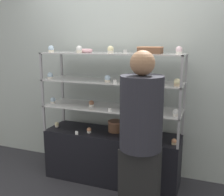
{
  "coord_description": "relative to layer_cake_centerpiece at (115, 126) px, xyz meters",
  "views": [
    {
      "loc": [
        1.02,
        -2.71,
        1.64
      ],
      "look_at": [
        0.0,
        0.0,
        1.01
      ],
      "focal_mm": 42.0,
      "sensor_mm": 36.0,
      "label": 1
    }
  ],
  "objects": [
    {
      "name": "ground_plane",
      "position": [
        -0.02,
        -0.05,
        -0.66
      ],
      "size": [
        20.0,
        20.0,
        0.0
      ],
      "primitive_type": "plane",
      "color": "#2D2D33"
    },
    {
      "name": "back_wall",
      "position": [
        -0.02,
        0.32,
        0.64
      ],
      "size": [
        8.0,
        0.05,
        2.6
      ],
      "color": "#A8B2AD",
      "rests_on": "ground_plane"
    },
    {
      "name": "display_base",
      "position": [
        -0.02,
        -0.05,
        -0.36
      ],
      "size": [
        1.57,
        0.46,
        0.6
      ],
      "color": "black",
      "rests_on": "ground_plane"
    },
    {
      "name": "display_riser_lower",
      "position": [
        -0.02,
        -0.05,
        0.22
      ],
      "size": [
        1.57,
        0.46,
        0.31
      ],
      "color": "#99999E",
      "rests_on": "display_base"
    },
    {
      "name": "display_riser_middle",
      "position": [
        -0.02,
        -0.05,
        0.53
      ],
      "size": [
        1.57,
        0.46,
        0.31
      ],
      "color": "#99999E",
      "rests_on": "display_riser_lower"
    },
    {
      "name": "display_riser_upper",
      "position": [
        -0.02,
        -0.05,
        0.84
      ],
      "size": [
        1.57,
        0.46,
        0.31
      ],
      "color": "#99999E",
      "rests_on": "display_riser_middle"
    },
    {
      "name": "layer_cake_centerpiece",
      "position": [
        0.0,
        0.0,
        0.0
      ],
      "size": [
        0.17,
        0.17,
        0.13
      ],
      "color": "brown",
      "rests_on": "display_base"
    },
    {
      "name": "sheet_cake_frosted",
      "position": [
        0.4,
        -0.03,
        0.89
      ],
      "size": [
        0.25,
        0.18,
        0.07
      ],
      "color": "brown",
      "rests_on": "display_riser_upper"
    },
    {
      "name": "cupcake_0",
      "position": [
        -0.74,
        -0.1,
        -0.04
      ],
      "size": [
        0.05,
        0.05,
        0.06
      ],
      "color": "beige",
      "rests_on": "display_base"
    },
    {
      "name": "cupcake_1",
      "position": [
        -0.27,
        -0.15,
        -0.04
      ],
      "size": [
        0.05,
        0.05,
        0.06
      ],
      "color": "white",
      "rests_on": "display_base"
    },
    {
      "name": "cupcake_2",
      "position": [
        0.22,
        -0.15,
        -0.04
      ],
      "size": [
        0.05,
        0.05,
        0.06
      ],
      "color": "beige",
      "rests_on": "display_base"
    },
    {
      "name": "cupcake_3",
      "position": [
        0.7,
        -0.16,
        -0.04
      ],
      "size": [
        0.05,
        0.05,
        0.06
      ],
      "color": "#CCB28C",
      "rests_on": "display_base"
    },
    {
      "name": "price_tag_0",
      "position": [
        -0.37,
        -0.26,
        -0.04
      ],
      "size": [
        0.04,
        0.0,
        0.04
      ],
      "color": "white",
      "rests_on": "display_base"
    },
    {
      "name": "cupcake_4",
      "position": [
        -0.76,
        -0.12,
        0.27
      ],
      "size": [
        0.06,
        0.06,
        0.07
      ],
      "color": "white",
      "rests_on": "display_riser_lower"
    },
    {
      "name": "cupcake_5",
      "position": [
        -0.26,
        -0.1,
        0.27
      ],
      "size": [
        0.06,
        0.06,
        0.07
      ],
      "color": "white",
      "rests_on": "display_riser_lower"
    },
    {
      "name": "cupcake_6",
      "position": [
        0.21,
        -0.13,
        0.27
      ],
      "size": [
        0.06,
        0.06,
        0.07
      ],
      "color": "beige",
      "rests_on": "display_riser_lower"
    },
    {
      "name": "cupcake_7",
      "position": [
        0.71,
        -0.17,
        0.27
      ],
      "size": [
        0.06,
        0.06,
        0.07
      ],
      "color": "white",
      "rests_on": "display_riser_lower"
    },
    {
      "name": "price_tag_1",
      "position": [
        0.03,
        -0.26,
        0.26
      ],
      "size": [
        0.04,
        0.0,
        0.04
      ],
      "color": "white",
      "rests_on": "display_riser_lower"
    },
    {
      "name": "cupcake_8",
      "position": [
        -0.75,
        -0.16,
        0.58
      ],
      "size": [
        0.06,
        0.06,
        0.07
      ],
      "color": "white",
      "rests_on": "display_riser_middle"
    },
    {
      "name": "cupcake_9",
      "position": [
        -0.03,
        -0.16,
        0.58
      ],
      "size": [
        0.06,
        0.06,
        0.07
      ],
      "color": "beige",
      "rests_on": "display_riser_middle"
    },
    {
      "name": "cupcake_10",
      "position": [
        0.7,
        -0.16,
        0.58
      ],
      "size": [
        0.06,
        0.06,
        0.07
      ],
      "color": "#CCB28C",
      "rests_on": "display_riser_middle"
    },
    {
      "name": "price_tag_2",
      "position": [
        0.09,
        -0.26,
        0.57
      ],
      "size": [
        0.04,
        0.0,
        0.04
      ],
      "color": "white",
      "rests_on": "display_riser_middle"
    },
    {
      "name": "cupcake_11",
      "position": [
        -0.74,
        -0.13,
        0.89
      ],
      "size": [
        0.07,
        0.07,
        0.08
      ],
      "color": "beige",
      "rests_on": "display_riser_upper"
    },
    {
      "name": "cupcake_12",
      "position": [
        -0.38,
        -0.12,
        0.89
      ],
      "size": [
        0.07,
        0.07,
        0.08
      ],
      "color": "beige",
      "rests_on": "display_riser_upper"
    },
    {
      "name": "cupcake_13",
      "position": [
        -0.02,
        -0.1,
        0.89
      ],
      "size": [
        0.07,
        0.07,
        0.08
      ],
      "color": "beige",
      "rests_on": "display_riser_upper"
    },
    {
      "name": "cupcake_14",
      "position": [
        0.7,
        -0.09,
        0.89
      ],
      "size": [
        0.07,
        0.07,
        0.08
      ],
      "color": "white",
      "rests_on": "display_riser_upper"
    },
    {
      "name": "price_tag_3",
      "position": [
        0.2,
        -0.26,
        0.87
      ],
      "size": [
        0.04,
        0.0,
        0.04
      ],
      "color": "white",
      "rests_on": "display_riser_upper"
    },
    {
      "name": "donut_glazed",
      "position": [
        -0.34,
        -0.03,
        0.87
      ],
      "size": [
        0.15,
        0.15,
        0.04
      ],
      "color": "#EFB2BC",
      "rests_on": "display_riser_upper"
    },
    {
      "name": "customer_figure",
      "position": [
        0.48,
        -0.68,
        0.18
      ],
      "size": [
        0.37,
        0.37,
        1.57
      ],
      "color": "black",
      "rests_on": "ground_plane"
    }
  ]
}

